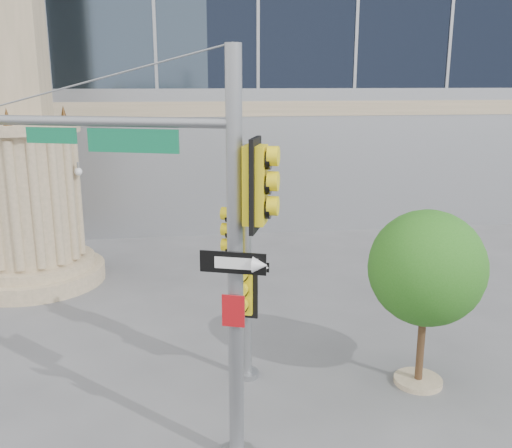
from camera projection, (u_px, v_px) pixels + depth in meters
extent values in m
plane|color=#545456|center=(258.00, 430.00, 10.64)|extent=(120.00, 120.00, 0.00)
cylinder|color=#9A8B68|center=(35.00, 274.00, 18.41)|extent=(4.40, 4.40, 0.50)
cylinder|color=#9A8B68|center=(34.00, 262.00, 18.31)|extent=(3.80, 3.80, 0.30)
cylinder|color=#9A8B68|center=(27.00, 197.00, 17.78)|extent=(3.00, 3.00, 4.00)
cylinder|color=#9A8B68|center=(20.00, 127.00, 17.25)|extent=(3.50, 3.50, 0.30)
cone|color=#472D14|center=(64.00, 113.00, 17.33)|extent=(0.24, 0.24, 0.50)
cylinder|color=slate|center=(235.00, 270.00, 9.00)|extent=(0.25, 0.25, 6.87)
cylinder|color=slate|center=(84.00, 121.00, 8.90)|extent=(4.59, 1.75, 0.16)
cube|color=#0C6941|center=(133.00, 141.00, 8.79)|extent=(1.42, 0.54, 0.37)
cube|color=yellow|center=(255.00, 185.00, 8.60)|extent=(0.51, 0.70, 1.43)
cube|color=black|center=(233.00, 263.00, 8.81)|extent=(1.01, 0.38, 0.34)
cube|color=#B21016|center=(233.00, 311.00, 9.01)|extent=(0.36, 0.15, 0.53)
cylinder|color=slate|center=(248.00, 374.00, 12.56)|extent=(0.49, 0.49, 0.12)
cylinder|color=slate|center=(247.00, 266.00, 11.94)|extent=(0.18, 0.18, 5.11)
cube|color=yellow|center=(244.00, 182.00, 11.27)|extent=(0.63, 0.47, 1.28)
cube|color=yellow|center=(237.00, 233.00, 11.82)|extent=(0.47, 0.63, 1.28)
cube|color=yellow|center=(244.00, 288.00, 11.83)|extent=(0.63, 0.47, 1.28)
cube|color=black|center=(254.00, 266.00, 11.77)|extent=(0.60, 0.26, 0.20)
cylinder|color=#9A8B68|center=(418.00, 381.00, 12.27)|extent=(1.03, 1.03, 0.11)
cylinder|color=#382314|center=(421.00, 339.00, 12.04)|extent=(0.16, 0.16, 2.05)
sphere|color=#226517|center=(427.00, 268.00, 11.64)|extent=(2.39, 2.39, 2.39)
sphere|color=#226517|center=(443.00, 278.00, 12.07)|extent=(1.48, 1.48, 1.48)
sphere|color=#226517|center=(413.00, 287.00, 11.38)|extent=(1.25, 1.25, 1.25)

